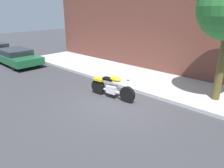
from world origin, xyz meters
TOP-DOWN VIEW (x-y plane):
  - ground_plane at (0.00, 0.00)m, footprint 60.00×60.00m
  - sidewalk at (0.00, 3.02)m, footprint 19.67×3.21m
  - motorcycle at (-0.55, 0.27)m, footprint 2.15×0.70m
  - parked_car_green at (-9.03, 0.01)m, footprint 4.29×1.81m

SIDE VIEW (x-z plane):
  - ground_plane at x=0.00m, z-range 0.00..0.00m
  - sidewalk at x=0.00m, z-range 0.00..0.14m
  - motorcycle at x=-0.55m, z-range -0.12..1.03m
  - parked_car_green at x=-9.03m, z-range 0.04..1.07m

